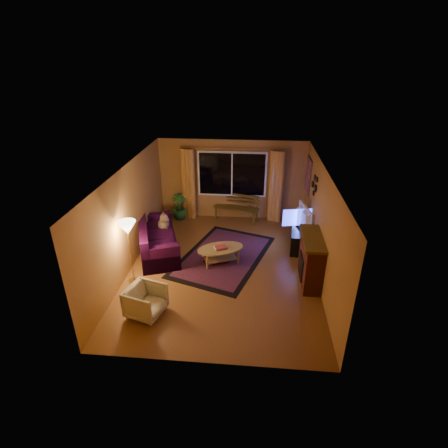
# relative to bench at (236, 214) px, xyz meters

# --- Properties ---
(floor) EXTENTS (4.50, 6.00, 0.02)m
(floor) POSITION_rel_bench_xyz_m (-0.16, -2.75, -0.22)
(floor) COLOR brown
(floor) RESTS_ON ground
(ceiling) EXTENTS (4.50, 6.00, 0.02)m
(ceiling) POSITION_rel_bench_xyz_m (-0.16, -2.75, 2.30)
(ceiling) COLOR white
(ceiling) RESTS_ON ground
(wall_back) EXTENTS (4.50, 0.02, 2.50)m
(wall_back) POSITION_rel_bench_xyz_m (-0.16, 0.26, 1.04)
(wall_back) COLOR #B37D37
(wall_back) RESTS_ON ground
(wall_left) EXTENTS (0.02, 6.00, 2.50)m
(wall_left) POSITION_rel_bench_xyz_m (-2.42, -2.75, 1.04)
(wall_left) COLOR #B37D37
(wall_left) RESTS_ON ground
(wall_right) EXTENTS (0.02, 6.00, 2.50)m
(wall_right) POSITION_rel_bench_xyz_m (2.10, -2.75, 1.04)
(wall_right) COLOR #B37D37
(wall_right) RESTS_ON ground
(window) EXTENTS (2.00, 0.02, 1.30)m
(window) POSITION_rel_bench_xyz_m (-0.16, 0.19, 1.24)
(window) COLOR black
(window) RESTS_ON wall_back
(curtain_rod) EXTENTS (3.20, 0.03, 0.03)m
(curtain_rod) POSITION_rel_bench_xyz_m (-0.16, 0.15, 2.04)
(curtain_rod) COLOR #BF8C3F
(curtain_rod) RESTS_ON wall_back
(curtain_left) EXTENTS (0.36, 0.36, 2.24)m
(curtain_left) POSITION_rel_bench_xyz_m (-1.51, 0.13, 0.91)
(curtain_left) COLOR gold
(curtain_left) RESTS_ON ground
(curtain_right) EXTENTS (0.36, 0.36, 2.24)m
(curtain_right) POSITION_rel_bench_xyz_m (1.19, 0.13, 0.91)
(curtain_right) COLOR gold
(curtain_right) RESTS_ON ground
(bench) EXTENTS (1.46, 0.80, 0.42)m
(bench) POSITION_rel_bench_xyz_m (0.00, 0.00, 0.00)
(bench) COLOR #4E3A10
(bench) RESTS_ON ground
(potted_plant) EXTENTS (0.54, 0.54, 0.82)m
(potted_plant) POSITION_rel_bench_xyz_m (-1.81, -0.03, 0.20)
(potted_plant) COLOR #235B1E
(potted_plant) RESTS_ON ground
(sofa) EXTENTS (1.57, 2.32, 0.87)m
(sofa) POSITION_rel_bench_xyz_m (-1.93, -2.15, 0.22)
(sofa) COLOR black
(sofa) RESTS_ON ground
(dog) EXTENTS (0.49, 0.57, 0.52)m
(dog) POSITION_rel_bench_xyz_m (-1.88, -1.67, 0.48)
(dog) COLOR #826447
(dog) RESTS_ON sofa
(armchair) EXTENTS (0.80, 0.83, 0.70)m
(armchair) POSITION_rel_bench_xyz_m (-1.54, -4.61, 0.14)
(armchair) COLOR #C2BE91
(armchair) RESTS_ON ground
(floor_lamp) EXTENTS (0.32, 0.32, 1.56)m
(floor_lamp) POSITION_rel_bench_xyz_m (-2.16, -3.54, 0.57)
(floor_lamp) COLOR #BF8C3F
(floor_lamp) RESTS_ON ground
(rug) EXTENTS (2.76, 3.46, 0.02)m
(rug) POSITION_rel_bench_xyz_m (-0.19, -2.24, -0.20)
(rug) COLOR maroon
(rug) RESTS_ON ground
(coffee_table) EXTENTS (1.54, 1.54, 0.43)m
(coffee_table) POSITION_rel_bench_xyz_m (-0.24, -2.54, 0.00)
(coffee_table) COLOR #A58748
(coffee_table) RESTS_ON ground
(tv_console) EXTENTS (0.59, 1.37, 0.56)m
(tv_console) POSITION_rel_bench_xyz_m (1.83, -1.47, 0.07)
(tv_console) COLOR black
(tv_console) RESTS_ON ground
(television) EXTENTS (0.35, 1.04, 0.59)m
(television) POSITION_rel_bench_xyz_m (1.83, -1.47, 0.64)
(television) COLOR black
(television) RESTS_ON tv_console
(fireplace) EXTENTS (0.40, 1.20, 1.10)m
(fireplace) POSITION_rel_bench_xyz_m (1.89, -3.15, 0.34)
(fireplace) COLOR maroon
(fireplace) RESTS_ON ground
(mirror_cluster) EXTENTS (0.06, 0.60, 0.56)m
(mirror_cluster) POSITION_rel_bench_xyz_m (2.05, -1.45, 1.59)
(mirror_cluster) COLOR black
(mirror_cluster) RESTS_ON wall_right
(painting) EXTENTS (0.04, 0.76, 0.96)m
(painting) POSITION_rel_bench_xyz_m (2.06, -0.30, 1.44)
(painting) COLOR #D84B0B
(painting) RESTS_ON wall_right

